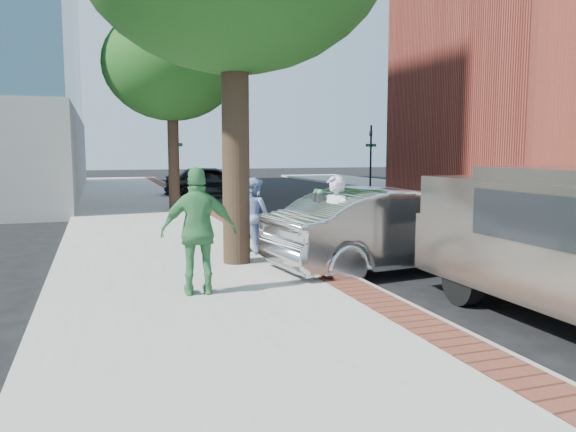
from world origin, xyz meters
name	(u,v)px	position (x,y,z in m)	size (l,w,h in m)	color
ground	(299,290)	(0.00, 0.00, 0.00)	(120.00, 120.00, 0.00)	black
sidewalk	(158,227)	(-1.50, 8.00, 0.07)	(5.00, 60.00, 0.15)	#9E9991
brick_strip	(232,222)	(0.70, 8.00, 0.15)	(0.60, 60.00, 0.01)	brown
curb	(243,224)	(1.05, 8.00, 0.07)	(0.10, 60.00, 0.15)	gray
signal_near	(176,151)	(0.90, 22.00, 2.25)	(0.70, 0.15, 3.80)	black
signal_far	(371,151)	(12.50, 22.00, 2.25)	(0.70, 0.15, 3.80)	black
tree_far	(171,65)	(-0.50, 12.00, 5.30)	(4.80, 4.80, 7.14)	black
parking_meter	(318,212)	(0.67, 0.84, 1.21)	(0.12, 0.32, 1.47)	gray
person_gray	(335,225)	(0.79, 0.34, 1.02)	(0.64, 0.42, 1.74)	silver
person_officer	(254,215)	(0.03, 2.90, 0.95)	(0.77, 0.60, 1.59)	#96B6E8
person_green	(199,231)	(-1.70, -0.27, 1.11)	(1.13, 0.47, 1.92)	#408E4D
sedan_silver	(392,230)	(2.21, 0.89, 0.80)	(1.70, 4.87, 1.60)	#B4B8BC
bg_car	(211,181)	(2.16, 18.85, 0.78)	(1.85, 4.59, 1.56)	black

